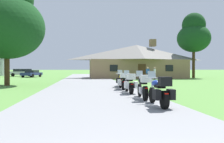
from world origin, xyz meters
TOP-DOWN VIEW (x-y plane):
  - ground_plane at (0.00, 20.00)m, footprint 500.00×500.00m
  - asphalt_driveway at (0.00, 18.00)m, footprint 6.40×80.00m
  - motorcycle_blue_nearest_to_camera at (2.26, 6.75)m, footprint 0.72×2.08m
  - motorcycle_black_second_in_row at (2.22, 8.97)m, footprint 0.66×2.08m
  - motorcycle_silver_third_in_row at (2.10, 11.45)m, footprint 0.73×2.08m
  - motorcycle_yellow_fourth_in_row at (2.10, 13.97)m, footprint 0.73×2.08m
  - motorcycle_blue_farthest_in_row at (2.34, 16.19)m, footprint 0.82×2.08m
  - stone_lodge at (7.58, 32.97)m, footprint 15.00×6.90m
  - bystander_white_shirt_near_lodge at (8.77, 27.66)m, footprint 0.35×0.51m
  - bystander_blue_shirt_beside_signpost at (7.58, 26.82)m, footprint 0.39×0.46m
  - tree_right_of_lodge at (16.42, 32.19)m, footprint 5.05×5.05m
  - tree_left_near at (-7.00, 19.15)m, footprint 6.35×6.35m
  - parked_silver_suv_far_left at (-12.03, 43.28)m, footprint 4.93×3.07m
  - parked_navy_sedan_far_left at (-9.18, 38.75)m, footprint 2.96×4.55m

SIDE VIEW (x-z plane):
  - ground_plane at x=0.00m, z-range 0.00..0.00m
  - asphalt_driveway at x=0.00m, z-range 0.00..0.06m
  - motorcycle_blue_nearest_to_camera at x=2.26m, z-range -0.04..1.26m
  - motorcycle_silver_third_in_row at x=2.10m, z-range -0.04..1.26m
  - motorcycle_yellow_fourth_in_row at x=2.10m, z-range -0.04..1.26m
  - motorcycle_blue_farthest_in_row at x=2.34m, z-range -0.04..1.26m
  - motorcycle_black_second_in_row at x=2.22m, z-range -0.03..1.27m
  - parked_navy_sedan_far_left at x=-9.18m, z-range 0.04..1.24m
  - parked_silver_suv_far_left at x=-12.03m, z-range 0.08..1.48m
  - bystander_white_shirt_near_lodge at x=8.77m, z-range 0.10..1.76m
  - bystander_blue_shirt_beside_signpost at x=7.58m, z-range 0.10..1.76m
  - stone_lodge at x=7.58m, z-range -0.37..5.61m
  - tree_left_near at x=-7.00m, z-range 0.79..10.70m
  - tree_right_of_lodge at x=16.42m, z-range 1.70..11.75m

